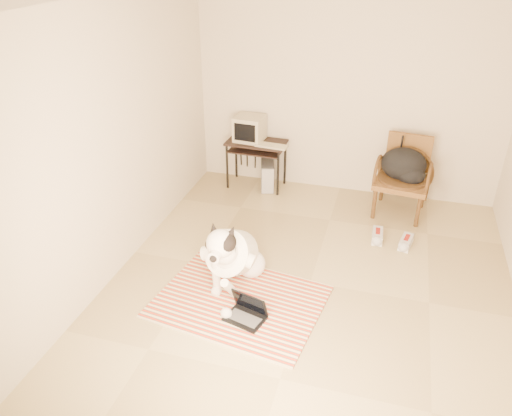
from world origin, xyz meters
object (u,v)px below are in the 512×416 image
at_px(laptop, 247,312).
at_px(rattan_chair, 403,176).
at_px(computer_desk, 256,148).
at_px(crt_monitor, 250,128).
at_px(pc_tower, 267,175).
at_px(dog, 232,255).
at_px(backpack, 405,166).

bearing_deg(laptop, rattan_chair, 63.10).
relative_size(computer_desk, crt_monitor, 2.01).
xyz_separation_m(pc_tower, rattan_chair, (1.80, -0.16, 0.30)).
xyz_separation_m(dog, crt_monitor, (-0.50, 2.26, 0.49)).
bearing_deg(crt_monitor, laptop, -73.87).
bearing_deg(rattan_chair, pc_tower, 174.79).
relative_size(laptop, computer_desk, 0.51).
relative_size(crt_monitor, backpack, 0.73).
bearing_deg(backpack, rattan_chair, 91.64).
height_order(dog, laptop, dog).
xyz_separation_m(dog, pc_tower, (-0.22, 2.21, -0.15)).
distance_m(dog, laptop, 0.62).
distance_m(pc_tower, rattan_chair, 1.83).
relative_size(crt_monitor, rattan_chair, 0.42).
xyz_separation_m(rattan_chair, backpack, (0.00, -0.02, 0.15)).
relative_size(dog, computer_desk, 1.48).
height_order(computer_desk, rattan_chair, rattan_chair).
bearing_deg(pc_tower, dog, -84.20).
bearing_deg(crt_monitor, pc_tower, -10.87).
xyz_separation_m(dog, rattan_chair, (1.57, 2.04, 0.14)).
height_order(rattan_chair, backpack, rattan_chair).
distance_m(laptop, rattan_chair, 2.85).
height_order(crt_monitor, backpack, crt_monitor).
distance_m(laptop, computer_desk, 2.82).
xyz_separation_m(computer_desk, crt_monitor, (-0.10, 0.04, 0.26)).
xyz_separation_m(dog, laptop, (0.29, -0.47, -0.26)).
bearing_deg(rattan_chair, crt_monitor, 174.03).
bearing_deg(laptop, dog, 121.75).
bearing_deg(rattan_chair, computer_desk, 174.96).
bearing_deg(rattan_chair, backpack, -88.36).
bearing_deg(backpack, computer_desk, 174.53).
bearing_deg(backpack, laptop, -117.05).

